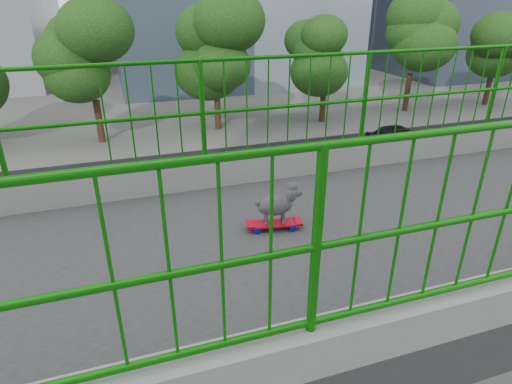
{
  "coord_description": "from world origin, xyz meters",
  "views": [
    {
      "loc": [
        3.07,
        -2.88,
        9.04
      ],
      "look_at": [
        -0.9,
        -1.56,
        7.07
      ],
      "focal_mm": 29.96,
      "sensor_mm": 36.0,
      "label": 1
    }
  ],
  "objects_px": {
    "skateboard": "(274,224)",
    "car_7": "(442,178)",
    "car_2": "(485,169)",
    "car_3": "(358,162)",
    "poodle": "(277,204)",
    "car_4": "(398,136)",
    "car_5": "(476,261)",
    "car_6": "(366,227)"
  },
  "relations": [
    {
      "from": "skateboard",
      "to": "car_7",
      "type": "distance_m",
      "value": 19.36
    },
    {
      "from": "car_2",
      "to": "car_3",
      "type": "xyz_separation_m",
      "value": [
        -3.2,
        -5.51,
        -0.11
      ]
    },
    {
      "from": "car_2",
      "to": "car_7",
      "type": "distance_m",
      "value": 2.67
    },
    {
      "from": "poodle",
      "to": "car_4",
      "type": "relative_size",
      "value": 0.1
    },
    {
      "from": "car_2",
      "to": "car_7",
      "type": "xyz_separation_m",
      "value": [
        0.0,
        -2.67,
        -0.13
      ]
    },
    {
      "from": "skateboard",
      "to": "poodle",
      "type": "relative_size",
      "value": 1.25
    },
    {
      "from": "car_5",
      "to": "poodle",
      "type": "bearing_deg",
      "value": -58.78
    },
    {
      "from": "poodle",
      "to": "car_6",
      "type": "height_order",
      "value": "poodle"
    },
    {
      "from": "poodle",
      "to": "car_6",
      "type": "distance_m",
      "value": 13.26
    },
    {
      "from": "car_4",
      "to": "car_7",
      "type": "relative_size",
      "value": 0.93
    },
    {
      "from": "car_4",
      "to": "car_5",
      "type": "bearing_deg",
      "value": 154.94
    },
    {
      "from": "car_2",
      "to": "car_3",
      "type": "distance_m",
      "value": 6.38
    },
    {
      "from": "car_2",
      "to": "car_7",
      "type": "bearing_deg",
      "value": 90.0
    },
    {
      "from": "poodle",
      "to": "car_7",
      "type": "distance_m",
      "value": 19.42
    },
    {
      "from": "car_2",
      "to": "car_4",
      "type": "distance_m",
      "value": 6.44
    },
    {
      "from": "car_7",
      "to": "car_5",
      "type": "bearing_deg",
      "value": 147.89
    },
    {
      "from": "skateboard",
      "to": "poodle",
      "type": "bearing_deg",
      "value": 90.0
    },
    {
      "from": "car_4",
      "to": "car_7",
      "type": "xyz_separation_m",
      "value": [
        6.4,
        -1.97,
        -0.06
      ]
    },
    {
      "from": "poodle",
      "to": "car_7",
      "type": "bearing_deg",
      "value": 142.73
    },
    {
      "from": "car_2",
      "to": "car_5",
      "type": "height_order",
      "value": "car_2"
    },
    {
      "from": "skateboard",
      "to": "car_7",
      "type": "bearing_deg",
      "value": 142.67
    },
    {
      "from": "car_5",
      "to": "car_6",
      "type": "height_order",
      "value": "car_6"
    },
    {
      "from": "car_7",
      "to": "car_6",
      "type": "bearing_deg",
      "value": 116.88
    },
    {
      "from": "car_6",
      "to": "car_5",
      "type": "bearing_deg",
      "value": 35.67
    },
    {
      "from": "car_2",
      "to": "car_4",
      "type": "relative_size",
      "value": 1.35
    },
    {
      "from": "car_2",
      "to": "car_4",
      "type": "bearing_deg",
      "value": 6.23
    },
    {
      "from": "car_5",
      "to": "car_2",
      "type": "bearing_deg",
      "value": 133.76
    },
    {
      "from": "skateboard",
      "to": "car_4",
      "type": "bearing_deg",
      "value": 150.86
    },
    {
      "from": "skateboard",
      "to": "car_2",
      "type": "xyz_separation_m",
      "value": [
        -12.2,
        16.27,
        -6.27
      ]
    },
    {
      "from": "car_7",
      "to": "poodle",
      "type": "bearing_deg",
      "value": 131.93
    },
    {
      "from": "car_2",
      "to": "car_5",
      "type": "bearing_deg",
      "value": 133.76
    },
    {
      "from": "car_3",
      "to": "poodle",
      "type": "bearing_deg",
      "value": 145.12
    },
    {
      "from": "skateboard",
      "to": "car_6",
      "type": "relative_size",
      "value": 0.1
    },
    {
      "from": "car_5",
      "to": "car_7",
      "type": "relative_size",
      "value": 1.05
    },
    {
      "from": "car_4",
      "to": "poodle",
      "type": "bearing_deg",
      "value": 140.1
    },
    {
      "from": "car_3",
      "to": "car_7",
      "type": "xyz_separation_m",
      "value": [
        3.2,
        2.85,
        -0.02
      ]
    },
    {
      "from": "car_4",
      "to": "car_6",
      "type": "xyz_separation_m",
      "value": [
        9.6,
        -8.28,
        0.07
      ]
    },
    {
      "from": "poodle",
      "to": "car_2",
      "type": "xyz_separation_m",
      "value": [
        -12.2,
        16.25,
        -6.49
      ]
    },
    {
      "from": "car_3",
      "to": "car_4",
      "type": "height_order",
      "value": "car_4"
    },
    {
      "from": "car_4",
      "to": "car_3",
      "type": "bearing_deg",
      "value": 123.6
    },
    {
      "from": "car_7",
      "to": "car_4",
      "type": "bearing_deg",
      "value": -17.09
    },
    {
      "from": "poodle",
      "to": "car_4",
      "type": "bearing_deg",
      "value": 150.9
    }
  ]
}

